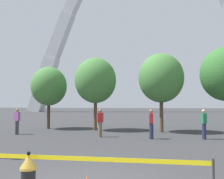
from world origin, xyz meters
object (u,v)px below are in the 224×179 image
(pedestrian_standing_center, at_px, (17,121))
(pedestrian_walking_left, at_px, (204,124))
(monument_arch, at_px, (145,23))
(pedestrian_walking_right, at_px, (151,124))
(pedestrian_near_trees, at_px, (100,123))

(pedestrian_standing_center, bearing_deg, pedestrian_walking_left, -1.65)
(monument_arch, distance_m, pedestrian_walking_left, 48.97)
(monument_arch, height_order, pedestrian_standing_center, monument_arch)
(pedestrian_walking_left, distance_m, pedestrian_walking_right, 2.79)
(monument_arch, relative_size, pedestrian_walking_left, 36.54)
(monument_arch, distance_m, pedestrian_walking_right, 49.13)
(monument_arch, height_order, pedestrian_near_trees, monument_arch)
(pedestrian_near_trees, bearing_deg, pedestrian_standing_center, 176.63)
(pedestrian_near_trees, bearing_deg, pedestrian_walking_left, -0.04)
(pedestrian_standing_center, relative_size, pedestrian_walking_right, 1.00)
(pedestrian_walking_right, bearing_deg, pedestrian_walking_left, 7.26)
(pedestrian_walking_left, bearing_deg, pedestrian_standing_center, 178.35)
(pedestrian_walking_left, xyz_separation_m, pedestrian_standing_center, (-10.96, 0.32, 0.00))
(pedestrian_standing_center, distance_m, pedestrian_walking_right, 8.22)
(pedestrian_near_trees, bearing_deg, monument_arch, 88.15)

